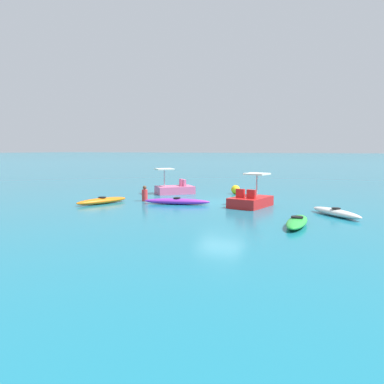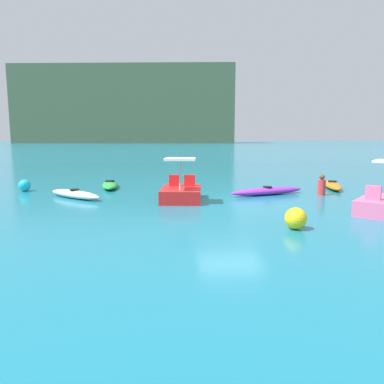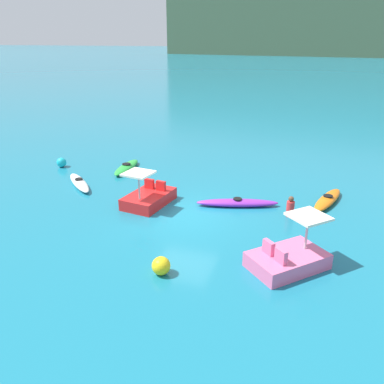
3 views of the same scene
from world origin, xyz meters
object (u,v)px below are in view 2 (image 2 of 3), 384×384
(pedal_boat_red, at_px, (181,192))
(buoy_yellow, at_px, (296,218))
(kayak_purple, at_px, (267,191))
(buoy_cyan, at_px, (25,185))
(kayak_orange, at_px, (332,185))
(person_near_shore, at_px, (322,186))
(kayak_white, at_px, (75,194))
(kayak_green, at_px, (110,185))

(pedal_boat_red, xyz_separation_m, buoy_yellow, (2.59, -4.91, -0.04))
(kayak_purple, height_order, pedal_boat_red, pedal_boat_red)
(buoy_cyan, bearing_deg, kayak_purple, -12.63)
(kayak_orange, height_order, person_near_shore, person_near_shore)
(kayak_white, relative_size, kayak_purple, 0.72)
(person_near_shore, bearing_deg, kayak_green, 159.81)
(kayak_purple, relative_size, buoy_cyan, 6.64)
(kayak_green, xyz_separation_m, kayak_orange, (10.60, -1.45, -0.00))
(buoy_cyan, bearing_deg, buoy_yellow, -41.18)
(kayak_white, xyz_separation_m, buoy_cyan, (-2.64, 2.30, 0.11))
(buoy_cyan, bearing_deg, kayak_green, 9.80)
(kayak_white, distance_m, kayak_green, 3.14)
(kayak_green, relative_size, buoy_cyan, 5.32)
(person_near_shore, bearing_deg, kayak_orange, 52.34)
(kayak_white, distance_m, buoy_yellow, 9.05)
(kayak_white, xyz_separation_m, kayak_orange, (11.70, 1.49, 0.00))
(kayak_purple, relative_size, kayak_orange, 1.14)
(kayak_orange, distance_m, buoy_cyan, 14.36)
(pedal_boat_red, height_order, person_near_shore, pedal_boat_red)
(kayak_white, relative_size, buoy_cyan, 4.77)
(kayak_green, relative_size, kayak_purple, 0.80)
(kayak_green, xyz_separation_m, kayak_purple, (6.86, -3.02, -0.00))
(kayak_green, distance_m, pedal_boat_red, 5.06)
(kayak_purple, bearing_deg, buoy_cyan, 167.37)
(buoy_yellow, distance_m, buoy_cyan, 12.54)
(kayak_white, height_order, buoy_cyan, buoy_cyan)
(buoy_yellow, height_order, person_near_shore, person_near_shore)
(kayak_orange, xyz_separation_m, pedal_boat_red, (-7.49, -2.54, 0.17))
(kayak_orange, distance_m, person_near_shore, 2.42)
(pedal_boat_red, distance_m, buoy_yellow, 5.56)
(kayak_white, xyz_separation_m, person_near_shore, (10.23, -0.41, 0.22))
(pedal_boat_red, height_order, buoy_cyan, pedal_boat_red)
(kayak_green, bearing_deg, person_near_shore, -20.19)
(buoy_yellow, bearing_deg, pedal_boat_red, 117.84)
(kayak_purple, distance_m, buoy_cyan, 10.87)
(kayak_orange, relative_size, buoy_cyan, 5.82)
(kayak_green, distance_m, person_near_shore, 9.72)
(pedal_boat_red, bearing_deg, kayak_orange, 18.75)
(buoy_yellow, bearing_deg, kayak_white, 138.77)
(buoy_yellow, relative_size, person_near_shore, 0.66)
(kayak_orange, bearing_deg, pedal_boat_red, -161.25)
(buoy_cyan, distance_m, person_near_shore, 13.15)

